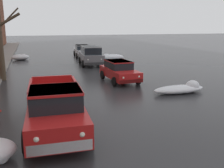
{
  "coord_description": "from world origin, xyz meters",
  "views": [
    {
      "loc": [
        -3.29,
        -2.01,
        3.8
      ],
      "look_at": [
        -0.1,
        7.83,
        1.4
      ],
      "focal_mm": 40.64,
      "sensor_mm": 36.0,
      "label": 1
    }
  ],
  "objects_px": {
    "sedan_red_parked_kerbside_close": "(119,71)",
    "sedan_silver_parked_far_down_block": "(83,50)",
    "suv_grey_parked_kerbside_mid": "(91,55)",
    "pickup_truck_red_approaching_near_lane": "(55,108)"
  },
  "relations": [
    {
      "from": "pickup_truck_red_approaching_near_lane",
      "to": "sedan_silver_parked_far_down_block",
      "type": "xyz_separation_m",
      "value": [
        5.52,
        22.24,
        -0.13
      ]
    },
    {
      "from": "pickup_truck_red_approaching_near_lane",
      "to": "suv_grey_parked_kerbside_mid",
      "type": "distance_m",
      "value": 15.92
    },
    {
      "from": "pickup_truck_red_approaching_near_lane",
      "to": "sedan_red_parked_kerbside_close",
      "type": "distance_m",
      "value": 8.9
    },
    {
      "from": "sedan_red_parked_kerbside_close",
      "to": "sedan_silver_parked_far_down_block",
      "type": "bearing_deg",
      "value": 88.18
    },
    {
      "from": "sedan_red_parked_kerbside_close",
      "to": "sedan_silver_parked_far_down_block",
      "type": "height_order",
      "value": "same"
    },
    {
      "from": "suv_grey_parked_kerbside_mid",
      "to": "sedan_silver_parked_far_down_block",
      "type": "relative_size",
      "value": 1.01
    },
    {
      "from": "sedan_silver_parked_far_down_block",
      "to": "pickup_truck_red_approaching_near_lane",
      "type": "bearing_deg",
      "value": -103.94
    },
    {
      "from": "pickup_truck_red_approaching_near_lane",
      "to": "sedan_silver_parked_far_down_block",
      "type": "height_order",
      "value": "pickup_truck_red_approaching_near_lane"
    },
    {
      "from": "sedan_red_parked_kerbside_close",
      "to": "sedan_silver_parked_far_down_block",
      "type": "distance_m",
      "value": 14.93
    },
    {
      "from": "pickup_truck_red_approaching_near_lane",
      "to": "sedan_red_parked_kerbside_close",
      "type": "relative_size",
      "value": 1.29
    }
  ]
}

